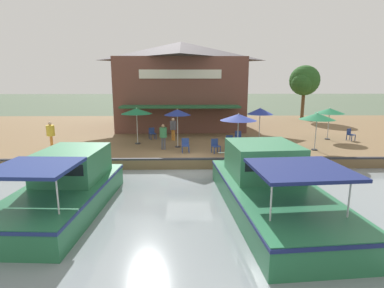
{
  "coord_description": "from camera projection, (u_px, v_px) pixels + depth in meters",
  "views": [
    {
      "loc": [
        15.78,
        -0.15,
        4.78
      ],
      "look_at": [
        -1.0,
        0.2,
        1.3
      ],
      "focal_mm": 28.0,
      "sensor_mm": 36.0,
      "label": 1
    }
  ],
  "objects": [
    {
      "name": "cafe_chair_back_row_seat",
      "position": [
        152.0,
        133.0,
        22.28
      ],
      "size": [
        0.59,
        0.59,
        0.85
      ],
      "color": "navy",
      "rests_on": "quay_deck"
    },
    {
      "name": "cafe_chair_under_first_umbrella",
      "position": [
        215.0,
        145.0,
        17.92
      ],
      "size": [
        0.56,
        0.56,
        0.85
      ],
      "color": "navy",
      "rests_on": "quay_deck"
    },
    {
      "name": "quay_deck",
      "position": [
        187.0,
        132.0,
        27.13
      ],
      "size": [
        22.0,
        56.0,
        0.6
      ],
      "primitive_type": "cube",
      "color": "brown",
      "rests_on": "ground"
    },
    {
      "name": "waterfront_restaurant",
      "position": [
        181.0,
        84.0,
        28.75
      ],
      "size": [
        11.88,
        11.47,
        7.89
      ],
      "color": "brown",
      "rests_on": "quay_deck"
    },
    {
      "name": "cafe_chair_facing_river",
      "position": [
        238.0,
        136.0,
        20.77
      ],
      "size": [
        0.56,
        0.56,
        0.85
      ],
      "color": "navy",
      "rests_on": "quay_deck"
    },
    {
      "name": "motorboat_outer_channel",
      "position": [
        71.0,
        185.0,
        11.73
      ],
      "size": [
        7.79,
        3.2,
        2.19
      ],
      "color": "#287047",
      "rests_on": "river_water"
    },
    {
      "name": "tree_downstream_bank",
      "position": [
        304.0,
        81.0,
        33.2
      ],
      "size": [
        3.48,
        3.31,
        6.02
      ],
      "color": "brown",
      "rests_on": "quay_deck"
    },
    {
      "name": "patio_umbrella_by_entrance",
      "position": [
        177.0,
        112.0,
        19.14
      ],
      "size": [
        1.72,
        1.72,
        2.52
      ],
      "color": "#B7B7B7",
      "rests_on": "quay_deck"
    },
    {
      "name": "quay_edge_fender",
      "position": [
        189.0,
        159.0,
        16.39
      ],
      "size": [
        0.2,
        50.4,
        0.1
      ],
      "primitive_type": "cube",
      "color": "#2D2D33",
      "rests_on": "quay_deck"
    },
    {
      "name": "patio_umbrella_far_corner",
      "position": [
        238.0,
        117.0,
        17.79
      ],
      "size": [
        2.18,
        2.18,
        2.36
      ],
      "color": "#B7B7B7",
      "rests_on": "quay_deck"
    },
    {
      "name": "tree_behind_restaurant",
      "position": [
        141.0,
        82.0,
        32.7
      ],
      "size": [
        4.0,
        3.81,
        6.18
      ],
      "color": "brown",
      "rests_on": "quay_deck"
    },
    {
      "name": "cafe_chair_far_corner_seat",
      "position": [
        185.0,
        145.0,
        18.07
      ],
      "size": [
        0.47,
        0.47,
        0.85
      ],
      "color": "navy",
      "rests_on": "quay_deck"
    },
    {
      "name": "patio_umbrella_near_quay_edge",
      "position": [
        330.0,
        111.0,
        21.86
      ],
      "size": [
        2.08,
        2.08,
        2.35
      ],
      "color": "#B7B7B7",
      "rests_on": "quay_deck"
    },
    {
      "name": "cafe_chair_mid_patio",
      "position": [
        229.0,
        141.0,
        19.06
      ],
      "size": [
        0.46,
        0.46,
        0.85
      ],
      "color": "navy",
      "rests_on": "quay_deck"
    },
    {
      "name": "ground_plane",
      "position": [
        189.0,
        171.0,
        16.42
      ],
      "size": [
        220.0,
        220.0,
        0.0
      ],
      "primitive_type": "plane",
      "color": "#4C5B47"
    },
    {
      "name": "cafe_chair_beside_entrance",
      "position": [
        350.0,
        134.0,
        21.8
      ],
      "size": [
        0.59,
        0.59,
        0.85
      ],
      "color": "navy",
      "rests_on": "quay_deck"
    },
    {
      "name": "person_near_entrance",
      "position": [
        163.0,
        134.0,
        18.74
      ],
      "size": [
        0.45,
        0.45,
        1.6
      ],
      "color": "#4C4C56",
      "rests_on": "quay_deck"
    },
    {
      "name": "patio_umbrella_mid_patio_right",
      "position": [
        317.0,
        116.0,
        18.33
      ],
      "size": [
        2.12,
        2.12,
        2.36
      ],
      "color": "#B7B7B7",
      "rests_on": "quay_deck"
    },
    {
      "name": "person_mid_patio",
      "position": [
        51.0,
        132.0,
        18.89
      ],
      "size": [
        0.49,
        0.49,
        1.74
      ],
      "color": "orange",
      "rests_on": "quay_deck"
    },
    {
      "name": "patio_umbrella_mid_patio_left",
      "position": [
        137.0,
        111.0,
        20.19
      ],
      "size": [
        2.1,
        2.1,
        2.49
      ],
      "color": "#B7B7B7",
      "rests_on": "quay_deck"
    },
    {
      "name": "motorboat_mid_row",
      "position": [
        265.0,
        183.0,
        11.92
      ],
      "size": [
        9.63,
        3.88,
        2.28
      ],
      "color": "#287047",
      "rests_on": "river_water"
    },
    {
      "name": "person_at_quay_edge",
      "position": [
        173.0,
        126.0,
        21.69
      ],
      "size": [
        0.46,
        0.46,
        1.64
      ],
      "color": "orange",
      "rests_on": "quay_deck"
    },
    {
      "name": "patio_umbrella_back_row",
      "position": [
        260.0,
        111.0,
        21.79
      ],
      "size": [
        1.87,
        1.87,
        2.37
      ],
      "color": "#B7B7B7",
      "rests_on": "quay_deck"
    }
  ]
}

